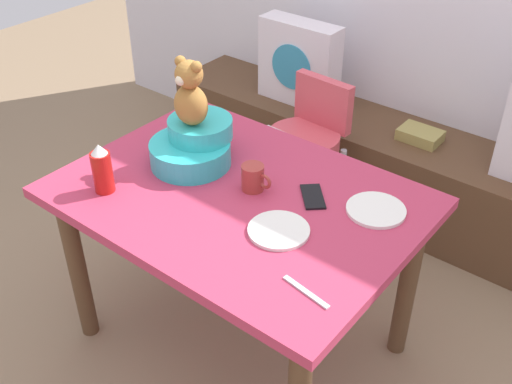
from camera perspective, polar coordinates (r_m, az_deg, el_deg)
name	(u,v)px	position (r m, az deg, el deg)	size (l,w,h in m)	color
ground_plane	(241,338)	(2.63, -1.39, -13.40)	(8.00, 8.00, 0.00)	#8C7256
window_bench	(387,170)	(3.27, 12.07, 2.03)	(2.60, 0.44, 0.46)	brown
pillow_floral_left	(299,63)	(3.30, 4.02, 11.87)	(0.44, 0.15, 0.44)	silver
book_stack	(420,135)	(3.10, 14.97, 5.11)	(0.20, 0.14, 0.06)	#9D8F4B
dining_table	(239,218)	(2.20, -1.62, -2.39)	(1.23, 0.90, 0.74)	#B73351
highchair	(305,140)	(2.89, 4.58, 4.80)	(0.34, 0.46, 0.79)	#D84C59
infant_seat_teal	(194,145)	(2.28, -5.80, 4.36)	(0.30, 0.33, 0.16)	#2FBEC1
teddy_bear	(190,94)	(2.19, -6.13, 9.01)	(0.13, 0.12, 0.25)	#A26E32
ketchup_bottle	(102,169)	(2.17, -14.09, 2.06)	(0.07, 0.07, 0.18)	red
coffee_mug	(253,178)	(2.13, -0.24, 1.33)	(0.12, 0.08, 0.09)	#9E332D
dinner_plate_near	(279,230)	(1.96, 2.12, -3.57)	(0.20, 0.20, 0.01)	white
dinner_plate_far	(376,210)	(2.09, 11.06, -1.64)	(0.20, 0.20, 0.01)	white
cell_phone	(313,197)	(2.12, 5.29, -0.43)	(0.07, 0.14, 0.01)	black
table_fork	(306,292)	(1.76, 4.66, -9.22)	(0.02, 0.17, 0.01)	silver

